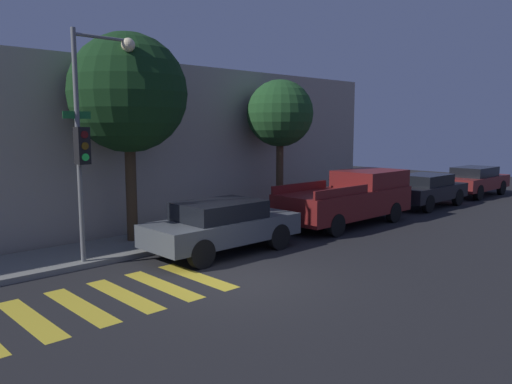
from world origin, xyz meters
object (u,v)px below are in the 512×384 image
object	(u,v)px
pickup_truck	(350,198)
sedan_far_end	(475,180)
sedan_middle	(426,189)
tree_midblock	(280,114)
traffic_light_pole	(92,121)
tree_near_corner	(128,94)
sedan_near_corner	(222,225)

from	to	relation	value
pickup_truck	sedan_far_end	world-z (taller)	pickup_truck
pickup_truck	sedan_middle	bearing A→B (deg)	-0.00
sedan_far_end	tree_midblock	distance (m)	12.41
sedan_middle	tree_midblock	distance (m)	7.77
traffic_light_pole	sedan_middle	xyz separation A→B (m)	(14.75, -1.27, -2.87)
tree_near_corner	sedan_far_end	bearing A→B (deg)	-8.19
pickup_truck	sedan_middle	size ratio (longest dim) A/B	1.28
pickup_truck	tree_midblock	size ratio (longest dim) A/B	1.07
traffic_light_pole	pickup_truck	world-z (taller)	traffic_light_pole
sedan_middle	tree_near_corner	xyz separation A→B (m)	(-12.96, 2.60, 3.66)
traffic_light_pole	sedan_middle	world-z (taller)	traffic_light_pole
sedan_near_corner	tree_near_corner	bearing A→B (deg)	116.54
tree_near_corner	tree_midblock	distance (m)	6.39
sedan_middle	tree_near_corner	bearing A→B (deg)	168.65
sedan_near_corner	pickup_truck	size ratio (longest dim) A/B	0.80
traffic_light_pole	sedan_near_corner	size ratio (longest dim) A/B	1.30
sedan_middle	traffic_light_pole	bearing A→B (deg)	175.07
sedan_near_corner	sedan_middle	bearing A→B (deg)	0.00
sedan_middle	sedan_far_end	size ratio (longest dim) A/B	0.95
sedan_middle	sedan_near_corner	bearing A→B (deg)	-180.00
traffic_light_pole	tree_near_corner	bearing A→B (deg)	36.66
pickup_truck	sedan_far_end	bearing A→B (deg)	-0.00
sedan_middle	tree_near_corner	distance (m)	13.72
traffic_light_pole	tree_near_corner	xyz separation A→B (m)	(1.79, 1.33, 0.79)
traffic_light_pole	tree_midblock	bearing A→B (deg)	9.26
sedan_near_corner	traffic_light_pole	bearing A→B (deg)	157.60
traffic_light_pole	sedan_far_end	xyz separation A→B (m)	(19.87, -1.27, -2.86)
traffic_light_pole	sedan_near_corner	xyz separation A→B (m)	(3.09, -1.27, -2.87)
pickup_truck	sedan_near_corner	bearing A→B (deg)	-180.00
sedan_near_corner	tree_midblock	xyz separation A→B (m)	(5.07, 2.60, 3.18)
sedan_near_corner	tree_midblock	bearing A→B (deg)	27.16
sedan_near_corner	sedan_far_end	xyz separation A→B (m)	(16.78, 0.00, 0.01)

